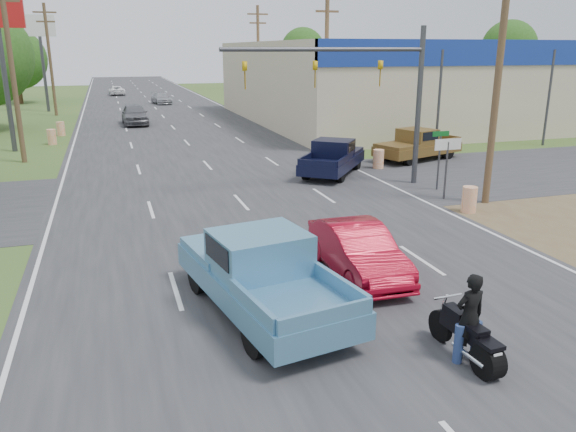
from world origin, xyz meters
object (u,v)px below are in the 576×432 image
object	(u,v)px
motorcycle	(469,340)
blue_pickup	(259,271)
navy_pickup	(333,157)
rider	(469,321)
distant_car_white	(117,91)
brown_pickup	(416,145)
distant_car_silver	(161,98)
distant_car_grey	(135,114)
red_convertible	(358,251)

from	to	relation	value
motorcycle	blue_pickup	size ratio (longest dim) A/B	0.36
navy_pickup	rider	bearing A→B (deg)	-65.17
distant_car_white	brown_pickup	bearing A→B (deg)	103.00
blue_pickup	distant_car_white	xyz separation A→B (m)	(-1.65, 69.23, -0.39)
blue_pickup	distant_car_white	world-z (taller)	blue_pickup
motorcycle	distant_car_silver	distance (m)	58.05
blue_pickup	distant_car_grey	bearing A→B (deg)	81.64
distant_car_white	distant_car_grey	bearing A→B (deg)	88.64
navy_pickup	distant_car_silver	distance (m)	41.05
brown_pickup	distant_car_white	size ratio (longest dim) A/B	1.31
rider	navy_pickup	distance (m)	17.68
rider	brown_pickup	world-z (taller)	rider
distant_car_grey	distant_car_white	size ratio (longest dim) A/B	1.15
rider	distant_car_silver	distance (m)	57.99
rider	red_convertible	bearing A→B (deg)	-90.38
motorcycle	brown_pickup	xyz separation A→B (m)	(9.91, 19.21, 0.39)
blue_pickup	brown_pickup	world-z (taller)	blue_pickup
blue_pickup	distant_car_silver	xyz separation A→B (m)	(2.91, 54.47, -0.37)
red_convertible	distant_car_silver	xyz separation A→B (m)	(-0.20, 53.24, -0.09)
blue_pickup	distant_car_grey	distance (m)	36.39
rider	navy_pickup	world-z (taller)	rider
distant_car_grey	red_convertible	bearing A→B (deg)	-84.40
rider	blue_pickup	distance (m)	4.84
red_convertible	brown_pickup	world-z (taller)	brown_pickup
blue_pickup	distant_car_white	size ratio (longest dim) A/B	1.43
motorcycle	rider	xyz separation A→B (m)	(-0.00, 0.06, 0.39)
blue_pickup	distant_car_white	distance (m)	69.25
red_convertible	navy_pickup	size ratio (longest dim) A/B	0.81
navy_pickup	brown_pickup	size ratio (longest dim) A/B	0.94
distant_car_silver	brown_pickup	bearing A→B (deg)	-82.20
distant_car_silver	motorcycle	bearing A→B (deg)	-96.68
rider	navy_pickup	xyz separation A→B (m)	(4.12, 17.19, -0.02)
brown_pickup	rider	bearing A→B (deg)	133.54
motorcycle	rider	world-z (taller)	rider
distant_car_grey	distant_car_silver	world-z (taller)	distant_car_grey
rider	brown_pickup	bearing A→B (deg)	-120.41
red_convertible	motorcycle	bearing A→B (deg)	-85.93
distant_car_grey	distant_car_white	bearing A→B (deg)	90.14
rider	distant_car_white	bearing A→B (deg)	-89.12
motorcycle	brown_pickup	world-z (taller)	brown_pickup
distant_car_white	red_convertible	bearing A→B (deg)	91.47
brown_pickup	distant_car_grey	xyz separation A→B (m)	(-14.23, 20.74, -0.04)
red_convertible	brown_pickup	xyz separation A→B (m)	(10.14, 14.41, 0.17)
motorcycle	distant_car_silver	xyz separation A→B (m)	(-0.42, 58.05, 0.12)
navy_pickup	blue_pickup	bearing A→B (deg)	-80.28
distant_car_silver	rider	bearing A→B (deg)	-96.69
red_convertible	rider	xyz separation A→B (m)	(0.22, -4.75, 0.18)
red_convertible	distant_car_grey	size ratio (longest dim) A/B	0.87
brown_pickup	navy_pickup	bearing A→B (deg)	89.60
red_convertible	motorcycle	size ratio (longest dim) A/B	1.95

